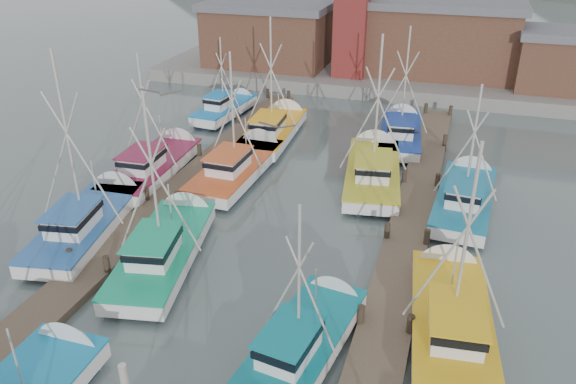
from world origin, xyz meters
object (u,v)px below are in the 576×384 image
(lookout_tower, at_px, (352,29))
(boat_8, at_px, (240,166))
(boat_12, at_px, (275,129))
(boat_4, at_px, (167,246))

(lookout_tower, distance_m, boat_8, 23.04)
(lookout_tower, height_order, boat_8, lookout_tower)
(lookout_tower, bearing_deg, boat_12, -99.26)
(lookout_tower, xyz_separation_m, boat_4, (-2.17, -32.61, -4.87))
(boat_12, bearing_deg, boat_8, -92.33)
(lookout_tower, bearing_deg, boat_8, -96.16)
(lookout_tower, xyz_separation_m, boat_8, (-2.42, -22.39, -4.87))
(boat_4, relative_size, boat_8, 1.01)
(boat_4, xyz_separation_m, boat_12, (-0.32, 17.37, 0.00))
(boat_8, xyz_separation_m, boat_12, (-0.07, 7.15, 0.00))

